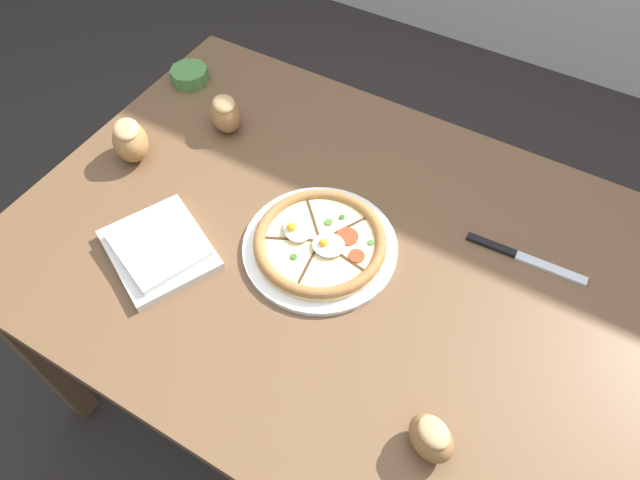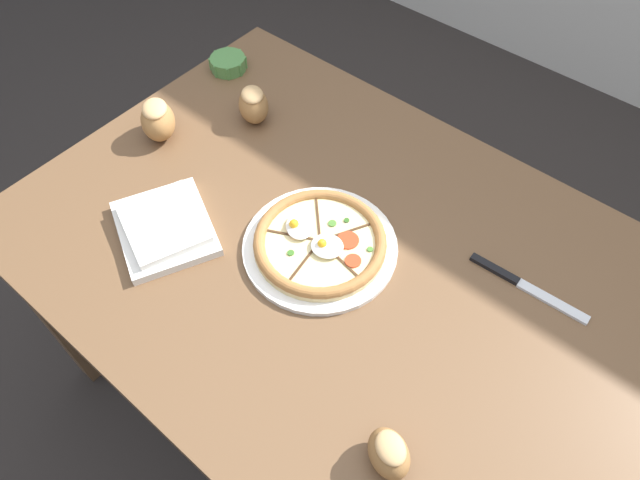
# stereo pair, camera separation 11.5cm
# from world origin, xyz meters

# --- Properties ---
(ground_plane) EXTENTS (12.00, 12.00, 0.00)m
(ground_plane) POSITION_xyz_m (0.00, 0.00, 0.00)
(ground_plane) COLOR #2D2826
(dining_table) EXTENTS (1.47, 0.95, 0.75)m
(dining_table) POSITION_xyz_m (0.00, 0.00, 0.66)
(dining_table) COLOR brown
(dining_table) RESTS_ON ground_plane
(pizza) EXTENTS (0.32, 0.32, 0.05)m
(pizza) POSITION_xyz_m (-0.09, -0.02, 0.77)
(pizza) COLOR white
(pizza) RESTS_ON dining_table
(ramekin_bowl) EXTENTS (0.10, 0.10, 0.04)m
(ramekin_bowl) POSITION_xyz_m (-0.66, 0.28, 0.77)
(ramekin_bowl) COLOR #4C8442
(ramekin_bowl) RESTS_ON dining_table
(napkin_folded) EXTENTS (0.28, 0.26, 0.04)m
(napkin_folded) POSITION_xyz_m (-0.37, -0.19, 0.77)
(napkin_folded) COLOR silver
(napkin_folded) RESTS_ON dining_table
(bread_piece_near) EXTENTS (0.10, 0.09, 0.07)m
(bread_piece_near) POSITION_xyz_m (0.26, -0.27, 0.79)
(bread_piece_near) COLOR olive
(bread_piece_near) RESTS_ON dining_table
(bread_piece_mid) EXTENTS (0.13, 0.13, 0.09)m
(bread_piece_mid) POSITION_xyz_m (-0.60, 0.00, 0.80)
(bread_piece_mid) COLOR #A3703D
(bread_piece_mid) RESTS_ON dining_table
(bread_piece_far) EXTENTS (0.12, 0.11, 0.09)m
(bread_piece_far) POSITION_xyz_m (-0.47, 0.19, 0.80)
(bread_piece_far) COLOR olive
(bread_piece_far) RESTS_ON dining_table
(knife_main) EXTENTS (0.25, 0.03, 0.01)m
(knife_main) POSITION_xyz_m (0.28, 0.17, 0.76)
(knife_main) COLOR silver
(knife_main) RESTS_ON dining_table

